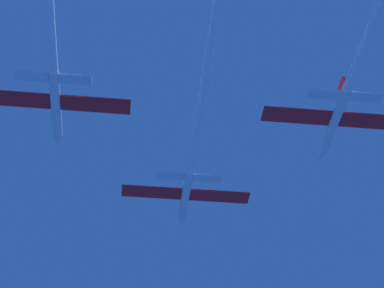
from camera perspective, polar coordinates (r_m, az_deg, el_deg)
jet_lead at (r=77.36m, az=0.62°, el=2.59°), size 16.75×55.79×2.78m
jet_right_wing at (r=69.72m, az=14.95°, el=9.85°), size 16.75×52.16×2.78m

